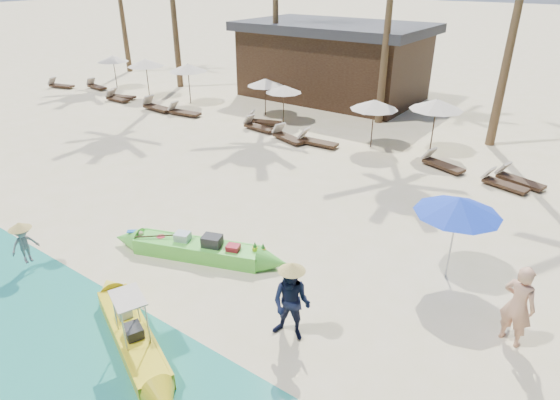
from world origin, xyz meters
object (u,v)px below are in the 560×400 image
Objects in this scene: yellow_canoe at (133,336)px; blue_umbrella at (459,206)px; tourist at (518,305)px; green_canoe at (198,249)px.

blue_umbrella is (4.52, 6.22, 1.78)m from yellow_canoe.
yellow_canoe is at bearing 53.40° from tourist.
green_canoe is 2.92× the size of tourist.
yellow_canoe is (1.25, -3.18, -0.02)m from green_canoe.
green_canoe is 7.78m from tourist.
blue_umbrella reaches higher than yellow_canoe.
yellow_canoe is 7.91m from tourist.
blue_umbrella reaches higher than green_canoe.
blue_umbrella reaches higher than tourist.
tourist reaches higher than yellow_canoe.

